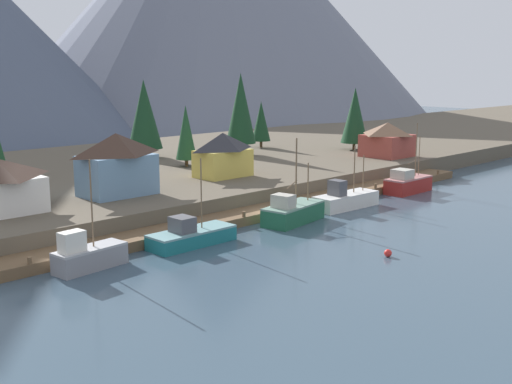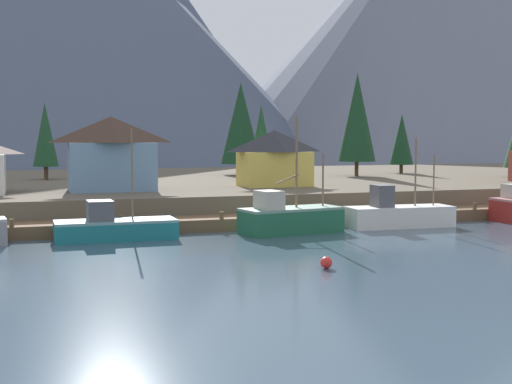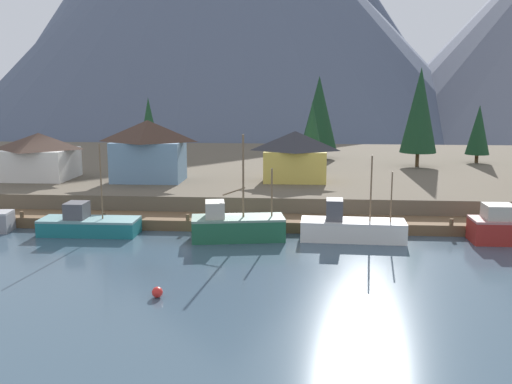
{
  "view_description": "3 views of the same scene",
  "coord_description": "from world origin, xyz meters",
  "px_view_note": "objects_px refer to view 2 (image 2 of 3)",
  "views": [
    {
      "loc": [
        -50.09,
        -48.72,
        16.77
      ],
      "look_at": [
        1.25,
        3.7,
        2.53
      ],
      "focal_mm": 45.25,
      "sensor_mm": 36.0,
      "label": 1
    },
    {
      "loc": [
        -19.12,
        -53.96,
        7.62
      ],
      "look_at": [
        -0.15,
        2.97,
        2.89
      ],
      "focal_mm": 49.25,
      "sensor_mm": 36.0,
      "label": 2
    },
    {
      "loc": [
        6.49,
        -51.85,
        13.24
      ],
      "look_at": [
        2.16,
        2.97,
        3.29
      ],
      "focal_mm": 40.78,
      "sensor_mm": 36.0,
      "label": 3
    }
  ],
  "objects_px": {
    "conifer_near_left": "(241,123)",
    "conifer_back_left": "(261,138)",
    "fishing_boat_teal": "(114,227)",
    "conifer_back_right": "(45,135)",
    "fishing_boat_green": "(289,218)",
    "channel_buoy": "(326,263)",
    "house_blue": "(111,153)",
    "conifer_near_right": "(402,140)",
    "house_yellow": "(275,158)",
    "fishing_boat_white": "(398,215)",
    "conifer_mid_right": "(357,117)"
  },
  "relations": [
    {
      "from": "conifer_near_left",
      "to": "conifer_back_left",
      "type": "xyz_separation_m",
      "value": [
        -1.2,
        -12.04,
        -1.95
      ]
    },
    {
      "from": "fishing_boat_teal",
      "to": "conifer_back_right",
      "type": "bearing_deg",
      "value": 95.36
    },
    {
      "from": "fishing_boat_green",
      "to": "channel_buoy",
      "type": "relative_size",
      "value": 13.23
    },
    {
      "from": "house_blue",
      "to": "conifer_near_right",
      "type": "xyz_separation_m",
      "value": [
        42.69,
        19.88,
        1.15
      ]
    },
    {
      "from": "house_blue",
      "to": "house_yellow",
      "type": "distance_m",
      "value": 16.88
    },
    {
      "from": "conifer_near_left",
      "to": "conifer_back_left",
      "type": "bearing_deg",
      "value": -95.69
    },
    {
      "from": "fishing_boat_white",
      "to": "conifer_near_right",
      "type": "xyz_separation_m",
      "value": [
        20.67,
        35.18,
        6.18
      ]
    },
    {
      "from": "house_blue",
      "to": "channel_buoy",
      "type": "distance_m",
      "value": 32.33
    },
    {
      "from": "conifer_mid_right",
      "to": "conifer_back_right",
      "type": "xyz_separation_m",
      "value": [
        -38.76,
        5.36,
        -2.27
      ]
    },
    {
      "from": "fishing_boat_teal",
      "to": "conifer_back_right",
      "type": "distance_m",
      "value": 36.72
    },
    {
      "from": "conifer_back_left",
      "to": "channel_buoy",
      "type": "relative_size",
      "value": 12.77
    },
    {
      "from": "conifer_near_right",
      "to": "conifer_back_left",
      "type": "distance_m",
      "value": 25.25
    },
    {
      "from": "house_blue",
      "to": "channel_buoy",
      "type": "relative_size",
      "value": 11.82
    },
    {
      "from": "house_yellow",
      "to": "channel_buoy",
      "type": "distance_m",
      "value": 33.17
    },
    {
      "from": "fishing_boat_green",
      "to": "conifer_near_left",
      "type": "distance_m",
      "value": 41.05
    },
    {
      "from": "fishing_boat_teal",
      "to": "conifer_near_left",
      "type": "height_order",
      "value": "conifer_near_left"
    },
    {
      "from": "house_yellow",
      "to": "conifer_back_right",
      "type": "distance_m",
      "value": 29.7
    },
    {
      "from": "fishing_boat_green",
      "to": "conifer_back_right",
      "type": "xyz_separation_m",
      "value": [
        -17.27,
        36.58,
        6.68
      ]
    },
    {
      "from": "house_yellow",
      "to": "conifer_near_right",
      "type": "xyz_separation_m",
      "value": [
        25.85,
        18.83,
        1.77
      ]
    },
    {
      "from": "conifer_back_right",
      "to": "fishing_boat_teal",
      "type": "bearing_deg",
      "value": -84.21
    },
    {
      "from": "conifer_mid_right",
      "to": "fishing_boat_teal",
      "type": "bearing_deg",
      "value": -139.02
    },
    {
      "from": "conifer_near_left",
      "to": "conifer_near_right",
      "type": "xyz_separation_m",
      "value": [
        22.58,
        -3.56,
        -2.2
      ]
    },
    {
      "from": "conifer_near_right",
      "to": "conifer_back_left",
      "type": "relative_size",
      "value": 0.93
    },
    {
      "from": "conifer_mid_right",
      "to": "conifer_near_right",
      "type": "bearing_deg",
      "value": 26.36
    },
    {
      "from": "fishing_boat_teal",
      "to": "conifer_mid_right",
      "type": "height_order",
      "value": "conifer_mid_right"
    },
    {
      "from": "conifer_near_left",
      "to": "conifer_back_left",
      "type": "relative_size",
      "value": 1.39
    },
    {
      "from": "conifer_near_left",
      "to": "fishing_boat_green",
      "type": "bearing_deg",
      "value": -101.74
    },
    {
      "from": "fishing_boat_teal",
      "to": "house_blue",
      "type": "distance_m",
      "value": 16.17
    },
    {
      "from": "house_blue",
      "to": "conifer_near_right",
      "type": "bearing_deg",
      "value": 24.97
    },
    {
      "from": "fishing_boat_green",
      "to": "conifer_back_right",
      "type": "distance_m",
      "value": 41.0
    },
    {
      "from": "fishing_boat_white",
      "to": "house_yellow",
      "type": "xyz_separation_m",
      "value": [
        -5.18,
        16.35,
        4.41
      ]
    },
    {
      "from": "fishing_boat_teal",
      "to": "channel_buoy",
      "type": "relative_size",
      "value": 12.66
    },
    {
      "from": "conifer_back_right",
      "to": "channel_buoy",
      "type": "height_order",
      "value": "conifer_back_right"
    },
    {
      "from": "conifer_near_right",
      "to": "conifer_back_right",
      "type": "bearing_deg",
      "value": 179.09
    },
    {
      "from": "fishing_boat_teal",
      "to": "conifer_near_right",
      "type": "height_order",
      "value": "conifer_near_right"
    },
    {
      "from": "channel_buoy",
      "to": "house_yellow",
      "type": "bearing_deg",
      "value": 75.31
    },
    {
      "from": "house_yellow",
      "to": "conifer_back_left",
      "type": "bearing_deg",
      "value": 78.71
    },
    {
      "from": "conifer_back_right",
      "to": "channel_buoy",
      "type": "xyz_separation_m",
      "value": [
        13.88,
        -51.29,
        -7.53
      ]
    },
    {
      "from": "fishing_boat_green",
      "to": "house_blue",
      "type": "relative_size",
      "value": 1.12
    },
    {
      "from": "fishing_boat_white",
      "to": "conifer_back_left",
      "type": "distance_m",
      "value": 27.64
    },
    {
      "from": "fishing_boat_green",
      "to": "conifer_back_left",
      "type": "bearing_deg",
      "value": 66.04
    },
    {
      "from": "house_blue",
      "to": "house_yellow",
      "type": "relative_size",
      "value": 1.12
    },
    {
      "from": "fishing_boat_teal",
      "to": "house_blue",
      "type": "relative_size",
      "value": 1.07
    },
    {
      "from": "conifer_back_left",
      "to": "house_yellow",
      "type": "bearing_deg",
      "value": -101.29
    },
    {
      "from": "fishing_boat_teal",
      "to": "house_yellow",
      "type": "bearing_deg",
      "value": 40.83
    },
    {
      "from": "house_blue",
      "to": "conifer_back_left",
      "type": "height_order",
      "value": "conifer_back_left"
    },
    {
      "from": "fishing_boat_green",
      "to": "fishing_boat_white",
      "type": "xyz_separation_m",
      "value": [
        10.09,
        0.63,
        -0.14
      ]
    },
    {
      "from": "conifer_near_left",
      "to": "conifer_near_right",
      "type": "height_order",
      "value": "conifer_near_left"
    },
    {
      "from": "fishing_boat_white",
      "to": "conifer_near_left",
      "type": "xyz_separation_m",
      "value": [
        -1.91,
        38.74,
        8.39
      ]
    },
    {
      "from": "house_yellow",
      "to": "conifer_near_left",
      "type": "relative_size",
      "value": 0.6
    }
  ]
}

